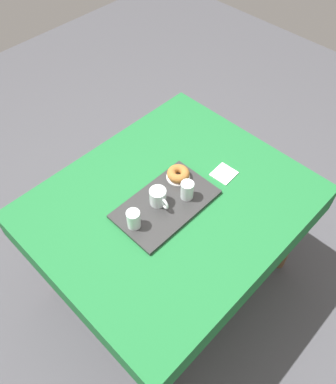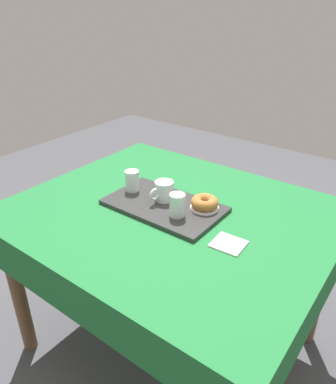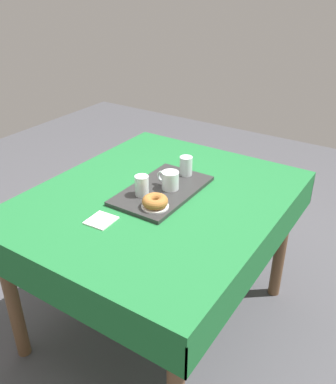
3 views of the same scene
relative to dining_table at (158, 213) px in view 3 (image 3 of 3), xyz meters
name	(u,v)px [view 3 (image 3 of 3)]	position (x,y,z in m)	size (l,w,h in m)	color
ground_plane	(160,319)	(0.00, 0.00, -0.68)	(6.00, 6.00, 0.00)	#47474C
dining_table	(158,213)	(0.00, 0.00, 0.00)	(1.27, 1.06, 0.77)	#1E6B33
serving_tray	(163,191)	(-0.04, 0.00, 0.10)	(0.48, 0.28, 0.02)	#2D2D2D
tea_mug_left	(170,181)	(-0.06, 0.03, 0.15)	(0.08, 0.12, 0.08)	silver
water_glass_near	(142,187)	(0.06, -0.04, 0.15)	(0.06, 0.06, 0.09)	silver
water_glass_far	(186,167)	(-0.22, 0.01, 0.15)	(0.06, 0.06, 0.09)	silver
donut_plate_left	(155,206)	(0.12, 0.07, 0.11)	(0.12, 0.12, 0.01)	white
sugar_donut_left	(155,201)	(0.12, 0.07, 0.14)	(0.11, 0.11, 0.04)	#A3662D
paper_napkin	(101,220)	(0.30, -0.07, 0.10)	(0.11, 0.10, 0.01)	white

